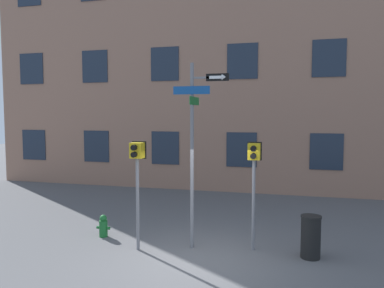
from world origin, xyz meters
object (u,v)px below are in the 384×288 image
object	(u,v)px
street_sign_pole	(195,140)
trash_bin	(311,237)
pedestrian_signal_left	(137,166)
fire_hydrant	(103,226)
pedestrian_signal_right	(254,166)

from	to	relation	value
street_sign_pole	trash_bin	bearing A→B (deg)	1.14
street_sign_pole	pedestrian_signal_left	size ratio (longest dim) A/B	1.71
street_sign_pole	pedestrian_signal_left	world-z (taller)	street_sign_pole
fire_hydrant	trash_bin	size ratio (longest dim) A/B	0.61
pedestrian_signal_left	fire_hydrant	world-z (taller)	pedestrian_signal_left
pedestrian_signal_right	trash_bin	bearing A→B (deg)	-7.85
street_sign_pole	pedestrian_signal_right	world-z (taller)	street_sign_pole
pedestrian_signal_left	fire_hydrant	distance (m)	2.35
street_sign_pole	trash_bin	size ratio (longest dim) A/B	4.58
pedestrian_signal_right	trash_bin	world-z (taller)	pedestrian_signal_right
pedestrian_signal_left	fire_hydrant	bearing A→B (deg)	152.27
fire_hydrant	trash_bin	bearing A→B (deg)	-1.75
street_sign_pole	fire_hydrant	size ratio (longest dim) A/B	7.53
pedestrian_signal_right	trash_bin	xyz separation A→B (m)	(1.36, -0.19, -1.59)
street_sign_pole	fire_hydrant	distance (m)	3.62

